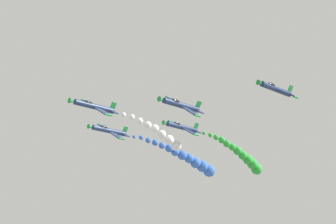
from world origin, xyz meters
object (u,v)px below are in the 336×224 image
object	(u,v)px
airplane_left_inner	(181,105)
airplane_right_inner	(109,131)
airplane_left_outer	(181,127)
airplane_right_outer	(276,89)
airplane_lead	(94,106)

from	to	relation	value
airplane_left_inner	airplane_right_inner	bearing A→B (deg)	-3.20
airplane_left_inner	airplane_left_outer	xyz separation A→B (m)	(12.56, -12.69, 0.43)
airplane_left_inner	airplane_right_outer	bearing A→B (deg)	-131.44
airplane_lead	airplane_left_outer	xyz separation A→B (m)	(-0.37, -23.49, 0.06)
airplane_right_inner	airplane_left_outer	world-z (taller)	airplane_left_outer
airplane_lead	airplane_right_inner	distance (m)	16.69
airplane_left_inner	airplane_right_outer	distance (m)	18.64
airplane_lead	airplane_right_outer	bearing A→B (deg)	-135.60
airplane_right_inner	airplane_right_outer	bearing A→B (deg)	-161.26
airplane_lead	airplane_left_outer	distance (m)	23.49
airplane_left_inner	airplane_right_outer	world-z (taller)	airplane_right_outer
airplane_right_outer	airplane_left_outer	bearing A→B (deg)	2.43
airplane_left_inner	airplane_left_outer	bearing A→B (deg)	-45.29
airplane_lead	airplane_left_inner	size ratio (longest dim) A/B	1.00
airplane_lead	airplane_left_outer	world-z (taller)	airplane_left_outer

